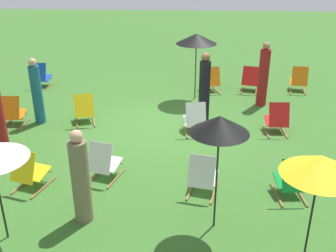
% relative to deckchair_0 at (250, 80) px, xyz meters
% --- Properties ---
extents(ground_plane, '(40.00, 40.00, 0.00)m').
position_rel_deckchair_0_xyz_m(ground_plane, '(2.38, 2.70, -0.37)').
color(ground_plane, '#386B28').
extents(deckchair_0, '(0.65, 0.85, 0.83)m').
position_rel_deckchair_0_xyz_m(deckchair_0, '(0.00, 0.00, 0.00)').
color(deckchair_0, olive).
rests_on(deckchair_0, ground).
extents(deckchair_1, '(0.63, 0.84, 0.83)m').
position_rel_deckchair_0_xyz_m(deckchair_1, '(1.64, 5.81, 0.00)').
color(deckchair_1, olive).
rests_on(deckchair_1, ground).
extents(deckchair_2, '(0.50, 0.78, 0.83)m').
position_rel_deckchair_0_xyz_m(deckchair_2, '(6.71, -0.04, 0.00)').
color(deckchair_2, olive).
rests_on(deckchair_2, ground).
extents(deckchair_3, '(0.66, 0.86, 0.83)m').
position_rel_deckchair_0_xyz_m(deckchair_3, '(1.24, 0.13, 0.00)').
color(deckchair_3, olive).
rests_on(deckchair_3, ground).
extents(deckchair_5, '(0.67, 0.86, 0.83)m').
position_rel_deckchair_0_xyz_m(deckchair_5, '(3.55, 5.40, 0.00)').
color(deckchair_5, olive).
rests_on(deckchair_5, ground).
extents(deckchair_8, '(0.51, 0.78, 0.83)m').
position_rel_deckchair_0_xyz_m(deckchair_8, '(6.36, 3.01, 0.00)').
color(deckchair_8, olive).
rests_on(deckchair_8, ground).
extents(deckchair_9, '(0.50, 0.77, 0.83)m').
position_rel_deckchair_0_xyz_m(deckchair_9, '(-0.24, 3.08, 0.00)').
color(deckchair_9, olive).
rests_on(deckchair_9, ground).
extents(deckchair_11, '(0.54, 0.80, 0.83)m').
position_rel_deckchair_0_xyz_m(deckchair_11, '(0.03, 5.85, 0.00)').
color(deckchair_11, olive).
rests_on(deckchair_11, ground).
extents(deckchair_12, '(0.58, 0.82, 0.83)m').
position_rel_deckchair_0_xyz_m(deckchair_12, '(1.76, 3.18, 0.00)').
color(deckchair_12, olive).
rests_on(deckchair_12, ground).
extents(deckchair_13, '(0.58, 0.82, 0.83)m').
position_rel_deckchair_0_xyz_m(deckchair_13, '(-1.52, -0.06, 0.00)').
color(deckchair_13, olive).
rests_on(deckchair_13, ground).
extents(deckchair_14, '(0.67, 0.86, 0.83)m').
position_rel_deckchair_0_xyz_m(deckchair_14, '(4.88, 5.82, 0.00)').
color(deckchair_14, olive).
rests_on(deckchair_14, ground).
extents(deckchair_15, '(0.68, 0.87, 0.83)m').
position_rel_deckchair_0_xyz_m(deckchair_15, '(4.60, 2.75, 0.00)').
color(deckchair_15, olive).
rests_on(deckchair_15, ground).
extents(umbrella_0, '(0.90, 0.90, 1.97)m').
position_rel_deckchair_0_xyz_m(umbrella_0, '(1.46, 6.74, 1.46)').
color(umbrella_0, black).
rests_on(umbrella_0, ground).
extents(umbrella_1, '(1.07, 1.07, 1.67)m').
position_rel_deckchair_0_xyz_m(umbrella_1, '(0.13, 7.32, 1.15)').
color(umbrella_1, black).
rests_on(umbrella_1, ground).
extents(umbrella_2, '(1.17, 1.17, 1.96)m').
position_rel_deckchair_0_xyz_m(umbrella_2, '(1.74, 0.74, 1.44)').
color(umbrella_2, black).
rests_on(umbrella_2, ground).
extents(person_0, '(0.39, 0.39, 1.84)m').
position_rel_deckchair_0_xyz_m(person_0, '(1.53, 2.43, 0.52)').
color(person_0, black).
rests_on(person_0, ground).
extents(person_1, '(0.36, 0.36, 1.71)m').
position_rel_deckchair_0_xyz_m(person_1, '(5.78, 2.74, 0.45)').
color(person_1, '#195972').
rests_on(person_1, ground).
extents(person_2, '(0.42, 0.42, 1.66)m').
position_rel_deckchair_0_xyz_m(person_2, '(3.64, 6.68, 0.41)').
color(person_2, '#72664C').
rests_on(person_2, ground).
extents(person_4, '(0.40, 0.40, 1.82)m').
position_rel_deckchair_0_xyz_m(person_4, '(-0.17, 1.15, 0.49)').
color(person_4, maroon).
rests_on(person_4, ground).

